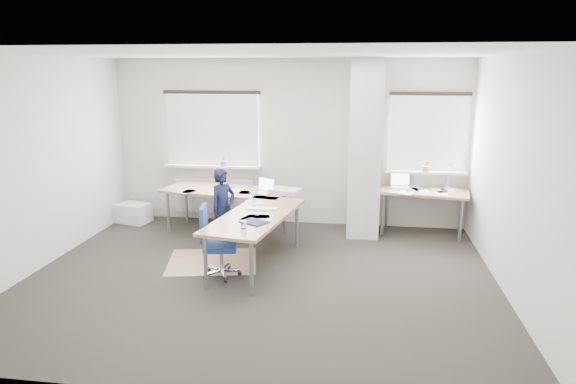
# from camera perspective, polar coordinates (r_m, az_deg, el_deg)

# --- Properties ---
(ground) EXTENTS (6.00, 6.00, 0.00)m
(ground) POSITION_cam_1_polar(r_m,az_deg,el_deg) (6.74, -3.10, -9.44)
(ground) COLOR black
(ground) RESTS_ON ground
(room_shell) EXTENTS (6.04, 5.04, 2.82)m
(room_shell) POSITION_cam_1_polar(r_m,az_deg,el_deg) (6.68, -0.99, 5.95)
(room_shell) COLOR beige
(room_shell) RESTS_ON ground
(floor_mat) EXTENTS (1.40, 1.26, 0.01)m
(floor_mat) POSITION_cam_1_polar(r_m,az_deg,el_deg) (7.32, -8.40, -7.63)
(floor_mat) COLOR #997153
(floor_mat) RESTS_ON ground
(white_crate) EXTENTS (0.63, 0.51, 0.33)m
(white_crate) POSITION_cam_1_polar(r_m,az_deg,el_deg) (9.40, -16.82, -2.23)
(white_crate) COLOR white
(white_crate) RESTS_ON ground
(desk_main) EXTENTS (2.40, 2.98, 0.96)m
(desk_main) POSITION_cam_1_polar(r_m,az_deg,el_deg) (7.60, -5.03, -1.27)
(desk_main) COLOR olive
(desk_main) RESTS_ON ground
(desk_side) EXTENTS (1.50, 0.93, 1.22)m
(desk_side) POSITION_cam_1_polar(r_m,az_deg,el_deg) (8.53, 14.82, -0.08)
(desk_side) COLOR olive
(desk_side) RESTS_ON ground
(task_chair) EXTENTS (0.52, 0.51, 0.94)m
(task_chair) POSITION_cam_1_polar(r_m,az_deg,el_deg) (6.74, -7.74, -7.16)
(task_chair) COLOR navy
(task_chair) RESTS_ON ground
(person) EXTENTS (0.49, 0.53, 1.20)m
(person) POSITION_cam_1_polar(r_m,az_deg,el_deg) (7.70, -7.21, -1.83)
(person) COLOR black
(person) RESTS_ON ground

